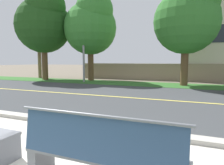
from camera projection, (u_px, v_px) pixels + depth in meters
ground_plane at (142, 93)px, 10.02m from camera, size 140.00×140.00×0.00m
curb_edge at (87, 125)px, 4.80m from camera, size 44.00×0.30×0.11m
street_asphalt at (134, 98)px, 8.63m from camera, size 52.00×8.00×0.01m
road_centre_line at (134, 98)px, 8.63m from camera, size 48.00×0.14×0.01m
far_verge_grass at (155, 84)px, 13.63m from camera, size 48.00×2.80×0.02m
bench_right at (101, 155)px, 2.41m from camera, size 2.08×0.48×1.01m
streetlamp at (85, 32)px, 15.03m from camera, size 0.24×2.10×6.58m
shade_tree_far_left at (44, 21)px, 16.55m from camera, size 4.58×4.58×7.56m
shade_tree_left at (91, 24)px, 16.01m from camera, size 4.26×4.26×7.02m
shade_tree_centre at (188, 16)px, 12.49m from camera, size 4.10×4.10×6.77m
garden_wall at (154, 72)px, 16.68m from camera, size 13.00×0.36×1.40m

